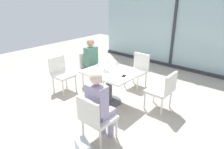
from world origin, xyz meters
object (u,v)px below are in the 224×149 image
handbag_0 (83,149)px  wine_glass_0 (117,63)px  wine_glass_2 (105,69)px  coffee_cup (105,70)px  chair_side_end (61,72)px  chair_front_right (95,117)px  person_front_right (100,103)px  person_far_left (93,60)px  chair_far_right (163,89)px  dining_table_main (109,81)px  wine_glass_3 (98,65)px  cell_phone_on_table (124,76)px  wine_glass_4 (108,62)px  chair_far_left (90,66)px  chair_near_window (138,68)px  wine_glass_1 (108,71)px

handbag_0 → wine_glass_0: bearing=135.5°
wine_glass_2 → coffee_cup: bearing=132.1°
chair_side_end → chair_front_right: bearing=-22.6°
person_front_right → person_far_left: 2.27m
wine_glass_0 → wine_glass_2: size_ratio=1.00×
chair_far_right → handbag_0: bearing=-97.9°
dining_table_main → coffee_cup: coffee_cup is taller
dining_table_main → chair_side_end: bearing=-167.2°
wine_glass_3 → handbag_0: 1.95m
cell_phone_on_table → coffee_cup: bearing=173.0°
chair_side_end → wine_glass_4: (1.10, 0.56, 0.37)m
chair_far_left → cell_phone_on_table: bearing=-15.9°
dining_table_main → person_far_left: bearing=154.9°
person_front_right → handbag_0: person_front_right is taller
chair_near_window → person_front_right: (0.72, -2.22, 0.20)m
chair_far_left → wine_glass_0: bearing=-8.3°
coffee_cup → person_front_right: bearing=-51.4°
wine_glass_0 → wine_glass_2: 0.48m
chair_far_left → chair_far_right: same height
wine_glass_2 → person_front_right: bearing=-51.8°
chair_side_end → cell_phone_on_table: 1.77m
chair_front_right → person_far_left: size_ratio=0.69×
dining_table_main → wine_glass_1: size_ratio=6.24×
person_front_right → handbag_0: 0.74m
wine_glass_3 → wine_glass_4: (0.02, 0.33, 0.00)m
coffee_cup → handbag_0: (0.88, -1.47, -0.64)m
wine_glass_4 → wine_glass_2: bearing=-57.4°
dining_table_main → cell_phone_on_table: (0.38, 0.04, 0.21)m
chair_far_right → wine_glass_0: bearing=-171.9°
chair_near_window → cell_phone_on_table: (0.38, -1.12, 0.24)m
chair_side_end → wine_glass_1: (1.48, 0.11, 0.37)m
wine_glass_3 → wine_glass_4: same height
chair_far_right → wine_glass_1: wine_glass_1 is taller
person_far_left → chair_front_right: bearing=-43.7°
wine_glass_0 → coffee_cup: bearing=-99.5°
chair_side_end → dining_table_main: bearing=12.8°
chair_far_left → handbag_0: chair_far_left is taller
person_far_left → chair_side_end: bearing=-116.0°
chair_near_window → coffee_cup: (-0.08, -1.22, 0.28)m
chair_near_window → wine_glass_1: bearing=-84.3°
chair_near_window → person_far_left: size_ratio=0.69×
chair_side_end → wine_glass_3: (1.08, 0.23, 0.37)m
person_far_left → wine_glass_2: bearing=-32.2°
wine_glass_4 → wine_glass_1: bearing=-49.7°
chair_near_window → wine_glass_3: (-0.27, -1.24, 0.37)m
coffee_cup → chair_side_end: bearing=-169.0°
chair_side_end → coffee_cup: (1.27, 0.25, 0.28)m
person_far_left → handbag_0: person_far_left is taller
wine_glass_2 → chair_far_right: bearing=30.8°
chair_far_left → coffee_cup: size_ratio=9.67×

